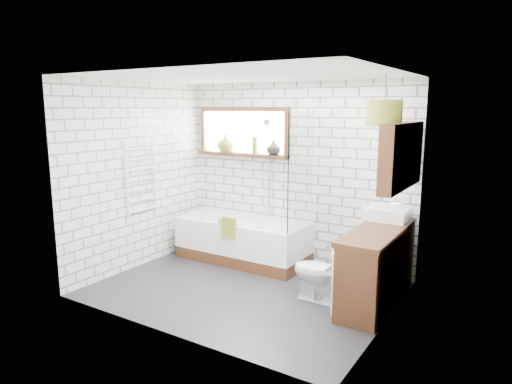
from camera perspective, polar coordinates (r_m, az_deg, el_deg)
The scene contains 22 objects.
floor at distance 5.62m, azimuth -1.51°, elevation -12.09°, with size 3.40×2.60×0.01m, color black.
ceiling at distance 5.20m, azimuth -1.65°, elevation 14.36°, with size 3.40×2.60×0.01m, color white.
wall_back at distance 6.38m, azimuth 4.93°, elevation 2.33°, with size 3.40×0.01×2.50m, color white.
wall_front at distance 4.26m, azimuth -11.34°, elevation -1.98°, with size 3.40×0.01×2.50m, color white.
wall_left at distance 6.36m, azimuth -14.48°, elevation 2.00°, with size 0.01×2.60×2.50m, color white.
wall_right at distance 4.57m, azimuth 16.55°, elevation -1.38°, with size 0.01×2.60×2.50m, color white.
window at distance 6.72m, azimuth -1.69°, elevation 7.49°, with size 1.52×0.16×0.68m, color #361B0F.
towel_radiator at distance 6.34m, azimuth -14.18°, elevation 1.52°, with size 0.06×0.52×1.00m, color white.
mirror_cabinet at distance 5.10m, azimuth 17.70°, elevation 4.32°, with size 0.16×1.20×0.70m, color #361B0F.
shower_riser at distance 6.52m, azimuth 1.63°, elevation 3.42°, with size 0.02×0.02×1.30m, color silver.
bathtub at distance 6.54m, azimuth -1.62°, elevation -5.98°, with size 1.85×0.81×0.60m, color white.
shower_screen at distance 5.87m, azimuth 5.69°, elevation 2.55°, with size 0.02×0.72×1.50m, color white.
towel_green at distance 6.11m, azimuth -3.40°, elevation -4.46°, with size 0.21×0.06×0.28m, color olive.
towel_beige at distance 6.16m, azimuth -4.00°, elevation -4.35°, with size 0.18×0.04×0.23m, color #C2B386.
vanity at distance 5.29m, azimuth 14.90°, elevation -8.99°, with size 0.48×1.48×0.85m, color #361B0F.
basin at distance 5.63m, azimuth 16.08°, elevation -2.59°, with size 0.49×0.43×0.14m, color white.
tap at distance 5.57m, azimuth 17.69°, elevation -2.17°, with size 0.03×0.03×0.16m, color silver.
toilet at distance 5.24m, azimuth 8.21°, elevation -9.90°, with size 0.66×0.38×0.68m, color white.
vase_olive at distance 6.87m, azimuth -3.80°, elevation 5.98°, with size 0.26×0.26×0.27m, color olive.
vase_dark at distance 6.42m, azimuth 2.20°, elevation 5.42°, with size 0.20×0.20×0.21m, color black.
bottle at distance 6.58m, azimuth -0.15°, elevation 5.67°, with size 0.08×0.08×0.24m, color olive.
pendant at distance 5.02m, azimuth 15.74°, elevation 9.49°, with size 0.37×0.37×0.27m, color olive.
Camera 1 is at (2.88, -4.32, 2.16)m, focal length 32.00 mm.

